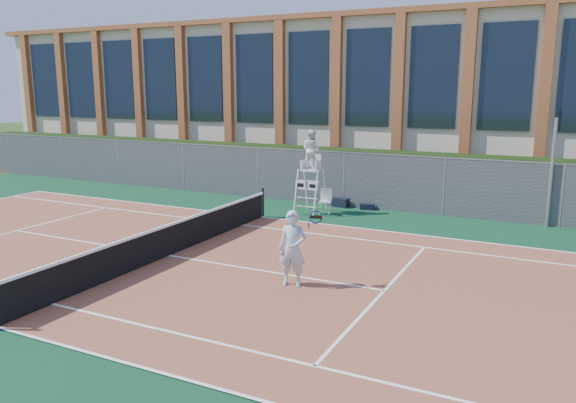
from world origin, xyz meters
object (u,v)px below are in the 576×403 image
at_px(umpire_chair, 311,152).
at_px(plastic_chair, 326,199).
at_px(steel_pole, 551,173).
at_px(tennis_player, 293,248).

xyz_separation_m(umpire_chair, plastic_chair, (0.56, 0.14, -1.80)).
bearing_deg(umpire_chair, plastic_chair, 14.33).
bearing_deg(plastic_chair, umpire_chair, -165.67).
xyz_separation_m(steel_pole, umpire_chair, (-8.27, -1.66, 0.49)).
distance_m(umpire_chair, tennis_player, 8.36).
bearing_deg(tennis_player, steel_pole, 60.41).
xyz_separation_m(umpire_chair, tennis_player, (2.96, -7.69, -1.41)).
bearing_deg(plastic_chair, tennis_player, -72.95).
distance_m(steel_pole, umpire_chair, 8.45).
height_order(steel_pole, plastic_chair, steel_pole).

